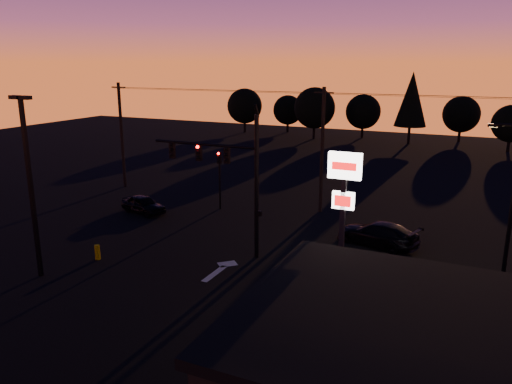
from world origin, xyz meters
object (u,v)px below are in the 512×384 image
parking_lot_light (29,176)px  traffic_signal_mast (230,169)px  pylon_sign (344,194)px  streetlight (511,200)px  bollard (97,252)px  car_right (377,234)px  car_left (143,204)px  suv_parked (436,341)px  secondary_signal (220,171)px

parking_lot_light → traffic_signal_mast: bearing=43.4°
traffic_signal_mast → pylon_sign: bearing=-19.4°
parking_lot_light → streetlight: size_ratio=1.14×
traffic_signal_mast → parking_lot_light: size_ratio=0.94×
streetlight → bollard: bearing=-164.6°
bollard → pylon_sign: bearing=6.7°
bollard → car_right: size_ratio=0.17×
car_left → car_right: 16.84m
streetlight → suv_parked: streetlight is taller
pylon_sign → streetlight: size_ratio=0.85×
secondary_signal → suv_parked: size_ratio=0.91×
traffic_signal_mast → suv_parked: 13.92m
car_right → pylon_sign: bearing=13.5°
car_right → traffic_signal_mast: bearing=-41.4°
parking_lot_light → bollard: parking_lot_light is taller
car_left → suv_parked: (21.26, -10.35, 0.03)m
pylon_sign → car_left: size_ratio=1.83×
secondary_signal → pylon_sign: pylon_sign is taller
secondary_signal → traffic_signal_mast: bearing=-56.8°
secondary_signal → suv_parked: (16.67, -13.58, -2.20)m
suv_parked → bollard: bearing=151.8°
secondary_signal → car_right: 12.72m
parking_lot_light → pylon_sign: bearing=17.2°
suv_parked → traffic_signal_mast: bearing=130.9°
bollard → suv_parked: 18.15m
parking_lot_light → suv_parked: parking_lot_light is taller
traffic_signal_mast → car_right: (7.35, 4.80, -4.22)m
bollard → traffic_signal_mast: bearing=33.0°
parking_lot_light → car_left: parking_lot_light is taller
streetlight → suv_parked: (-2.24, -7.59, -3.76)m
traffic_signal_mast → streetlight: size_ratio=1.07×
traffic_signal_mast → car_left: (-9.49, 4.27, -4.30)m
car_right → bollard: bearing=-41.5°
pylon_sign → streetlight: 8.00m
secondary_signal → suv_parked: 21.61m
parking_lot_light → bollard: size_ratio=10.83×
traffic_signal_mast → car_right: traffic_signal_mast is taller
traffic_signal_mast → car_right: size_ratio=1.73×
traffic_signal_mast → car_left: traffic_signal_mast is taller
secondary_signal → car_left: (-4.59, -3.23, -2.23)m
bollard → suv_parked: suv_parked is taller
secondary_signal → streetlight: streetlight is taller
secondary_signal → parking_lot_light: parking_lot_light is taller
car_left → car_right: size_ratio=0.75×
bollard → car_right: 16.24m
traffic_signal_mast → pylon_sign: 7.52m
pylon_sign → suv_parked: size_ratio=1.42×
parking_lot_light → bollard: (1.14, 2.93, -4.85)m
streetlight → car_left: bearing=173.3°
suv_parked → car_right: bearing=90.3°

